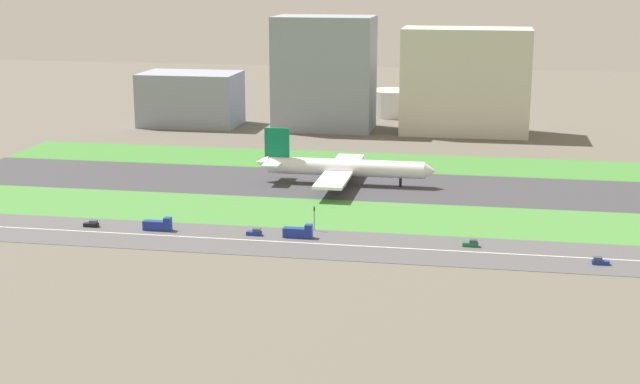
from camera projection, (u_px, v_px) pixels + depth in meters
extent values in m
plane|color=#5B564C|center=(333.00, 184.00, 329.20)|extent=(800.00, 800.00, 0.00)
cube|color=#38383D|center=(333.00, 184.00, 329.19)|extent=(280.00, 46.00, 0.10)
cube|color=#3D7A33|center=(350.00, 161.00, 368.38)|extent=(280.00, 36.00, 0.10)
cube|color=#427F38|center=(312.00, 213.00, 290.00)|extent=(280.00, 36.00, 0.10)
cube|color=#4C4C4F|center=(291.00, 242.00, 259.42)|extent=(280.00, 28.00, 0.10)
cube|color=silver|center=(291.00, 242.00, 259.41)|extent=(266.00, 0.50, 0.01)
cylinder|color=white|center=(346.00, 168.00, 326.93)|extent=(56.00, 6.00, 6.00)
cone|color=white|center=(430.00, 171.00, 321.72)|extent=(4.00, 5.70, 5.70)
cone|color=white|center=(262.00, 162.00, 332.04)|extent=(5.00, 5.40, 5.40)
cube|color=#0C724C|center=(277.00, 143.00, 329.37)|extent=(9.00, 0.80, 11.00)
cube|color=white|center=(275.00, 162.00, 331.21)|extent=(6.00, 16.00, 0.60)
cube|color=white|center=(347.00, 162.00, 341.90)|extent=(10.00, 26.00, 1.00)
cylinder|color=gray|center=(347.00, 171.00, 336.51)|extent=(5.00, 3.20, 3.20)
cube|color=white|center=(333.00, 180.00, 313.23)|extent=(10.00, 26.00, 1.00)
cylinder|color=gray|center=(339.00, 182.00, 319.31)|extent=(5.00, 3.20, 3.20)
cylinder|color=black|center=(400.00, 182.00, 324.62)|extent=(1.00, 1.00, 3.20)
cylinder|color=black|center=(336.00, 178.00, 332.06)|extent=(1.00, 1.00, 3.20)
cylinder|color=black|center=(333.00, 182.00, 325.37)|extent=(1.00, 1.00, 3.20)
cube|color=navy|center=(601.00, 262.00, 239.93)|extent=(4.40, 1.80, 1.10)
cube|color=#333D4C|center=(598.00, 258.00, 239.83)|extent=(2.20, 1.66, 0.90)
cube|color=navy|center=(254.00, 233.00, 266.13)|extent=(4.40, 1.80, 1.10)
cube|color=#333D4C|center=(257.00, 230.00, 265.75)|extent=(2.20, 1.66, 0.90)
cube|color=#19662D|center=(470.00, 244.00, 255.37)|extent=(4.40, 1.80, 1.10)
cube|color=#333D4C|center=(473.00, 241.00, 254.99)|extent=(2.20, 1.66, 0.90)
cube|color=black|center=(91.00, 225.00, 274.85)|extent=(4.40, 1.80, 1.10)
cube|color=#333D4C|center=(93.00, 222.00, 274.47)|extent=(2.20, 1.66, 0.90)
cube|color=navy|center=(157.00, 226.00, 271.02)|extent=(8.40, 2.50, 2.80)
cube|color=navy|center=(167.00, 220.00, 269.99)|extent=(2.00, 2.30, 1.20)
cube|color=navy|center=(298.00, 233.00, 263.68)|extent=(8.40, 2.50, 2.80)
cube|color=navy|center=(309.00, 227.00, 262.65)|extent=(2.00, 2.30, 1.20)
cylinder|color=#4C4C51|center=(314.00, 221.00, 270.37)|extent=(0.24, 0.24, 6.00)
cube|color=black|center=(314.00, 209.00, 269.51)|extent=(0.36, 0.36, 1.20)
sphere|color=#19D826|center=(314.00, 208.00, 269.25)|extent=(0.24, 0.24, 0.24)
cube|color=gray|center=(191.00, 99.00, 450.73)|extent=(47.01, 30.34, 25.76)
cube|color=gray|center=(324.00, 73.00, 435.87)|extent=(46.59, 29.33, 53.50)
cube|color=beige|center=(465.00, 81.00, 424.93)|extent=(58.53, 28.13, 48.71)
cylinder|color=silver|center=(336.00, 99.00, 483.54)|extent=(18.90, 18.90, 16.55)
cylinder|color=silver|center=(392.00, 103.00, 478.81)|extent=(23.05, 23.05, 13.66)
cylinder|color=silver|center=(451.00, 105.00, 473.45)|extent=(22.75, 22.75, 13.66)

